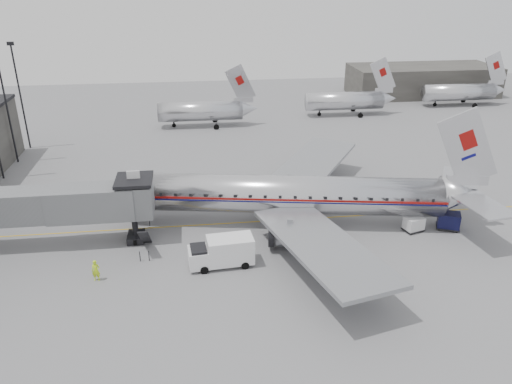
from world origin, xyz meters
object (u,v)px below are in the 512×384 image
at_px(ramp_worker, 96,271).
at_px(baggage_cart_white, 414,224).
at_px(service_van, 222,251).
at_px(baggage_cart_navy, 449,220).
at_px(airliner, 292,195).

bearing_deg(ramp_worker, baggage_cart_white, 11.61).
bearing_deg(baggage_cart_white, ramp_worker, 172.44).
relative_size(service_van, baggage_cart_white, 2.63).
xyz_separation_m(service_van, baggage_cart_navy, (23.26, 4.01, -0.48)).
bearing_deg(service_van, airliner, 39.02).
bearing_deg(service_van, baggage_cart_navy, 4.94).
distance_m(service_van, ramp_worker, 10.79).
xyz_separation_m(baggage_cart_navy, ramp_worker, (-34.00, -5.01, 0.02)).
bearing_deg(baggage_cart_white, baggage_cart_navy, -16.95).
height_order(service_van, baggage_cart_navy, service_van).
bearing_deg(airliner, baggage_cart_navy, -2.02).
bearing_deg(ramp_worker, airliner, 26.73).
xyz_separation_m(baggage_cart_white, ramp_worker, (-30.31, -5.01, 0.16)).
xyz_separation_m(airliner, baggage_cart_white, (11.87, -3.40, -2.38)).
relative_size(service_van, baggage_cart_navy, 2.16).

